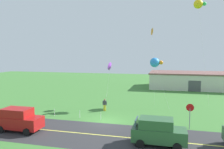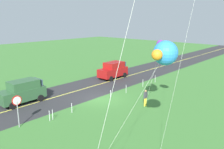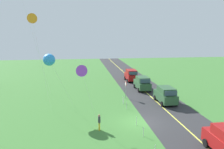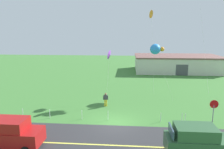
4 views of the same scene
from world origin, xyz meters
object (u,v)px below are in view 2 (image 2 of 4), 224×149
kite_green_far (165,53)px  person_adult_near (145,97)px  car_suv_foreground (22,91)px  stop_sign (17,105)px  kite_red_low (160,47)px  car_parked_west_near (113,70)px

kite_green_far → person_adult_near: bearing=-139.6°
car_suv_foreground → person_adult_near: (-7.36, 9.56, -0.29)m
person_adult_near → car_suv_foreground: bearing=172.9°
car_suv_foreground → stop_sign: size_ratio=1.72×
stop_sign → kite_red_low: size_ratio=0.40×
person_adult_near → kite_green_far: size_ratio=0.23×
person_adult_near → kite_red_low: kite_red_low is taller
car_suv_foreground → kite_red_low: kite_red_low is taller
car_suv_foreground → car_parked_west_near: 13.37m
stop_sign → person_adult_near: bearing=155.5°
car_parked_west_near → person_adult_near: 11.20m
kite_red_low → person_adult_near: bearing=-102.1°
car_suv_foreground → kite_green_far: 15.73m
car_suv_foreground → kite_green_far: size_ratio=0.63×
kite_green_far → car_parked_west_near: bearing=-129.6°
car_suv_foreground → stop_sign: 5.71m
car_suv_foreground → car_parked_west_near: (-13.37, 0.10, 0.00)m
car_parked_west_near → person_adult_near: bearing=57.6°
car_parked_west_near → kite_green_far: (12.19, 14.71, 5.13)m
car_parked_west_near → stop_sign: (16.27, 4.77, 0.65)m
car_suv_foreground → person_adult_near: size_ratio=2.75×
car_suv_foreground → stop_sign: stop_sign is taller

